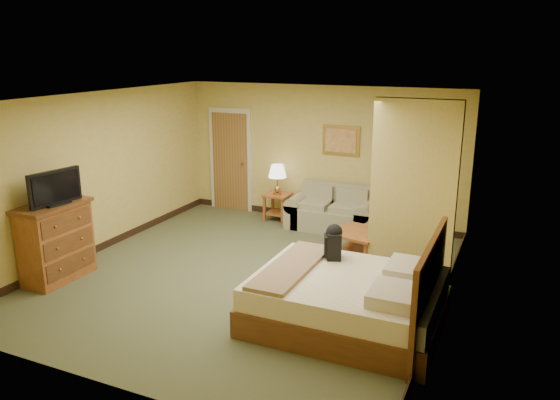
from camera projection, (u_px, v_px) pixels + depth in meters
The scene contains 17 objects.
floor at pixel (249, 276), 8.09m from camera, with size 6.00×6.00×0.00m, color #4D5235.
ceiling at pixel (246, 98), 7.39m from camera, with size 6.00×6.00×0.00m, color white.
back_wall at pixel (321, 155), 10.37m from camera, with size 5.50×0.02×2.60m, color tan.
left_wall at pixel (97, 173), 8.83m from camera, with size 0.02×6.00×2.60m, color tan.
right_wall at pixel (448, 214), 6.65m from camera, with size 0.02×6.00×2.60m, color tan.
partition at pixel (413, 192), 7.70m from camera, with size 1.20×0.15×2.60m, color tan.
door at pixel (231, 160), 11.19m from camera, with size 0.94×0.16×2.10m.
baseboard at pixel (319, 217), 10.70m from camera, with size 5.50×0.02×0.12m, color black.
loveseat at pixel (332, 215), 10.11m from camera, with size 1.63×0.76×0.83m.
side_table at pixel (277, 203), 10.62m from camera, with size 0.48×0.48×0.53m.
table_lamp at pixel (277, 172), 10.45m from camera, with size 0.35×0.35×0.58m.
coffee_table at pixel (358, 240), 8.58m from camera, with size 0.91×0.91×0.48m.
wall_picture at pixel (341, 141), 10.11m from camera, with size 0.72×0.04×0.56m.
dresser at pixel (56, 241), 7.83m from camera, with size 0.56×1.07×1.14m.
tv at pixel (55, 189), 7.58m from camera, with size 0.25×0.80×0.49m.
bed at pixel (351, 299), 6.57m from camera, with size 2.23×1.90×1.23m.
backpack at pixel (334, 240), 7.08m from camera, with size 0.27×0.32×0.47m.
Camera 1 is at (3.50, -6.63, 3.26)m, focal length 35.00 mm.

